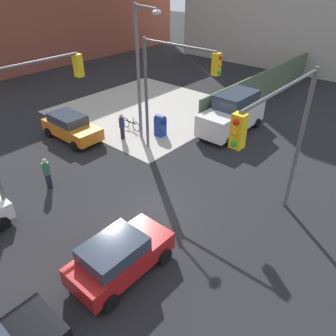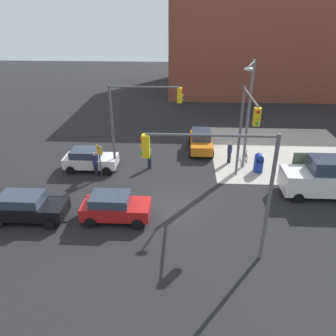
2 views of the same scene
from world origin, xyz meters
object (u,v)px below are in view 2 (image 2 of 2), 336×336
at_px(street_lamp_corner, 248,109).
at_px(coupe_white, 90,159).
at_px(pedestrian_walking_north, 149,158).
at_px(traffic_signal_nw_corner, 139,113).
at_px(hatchback_black, 27,207).
at_px(traffic_signal_se_corner, 221,173).
at_px(coupe_red, 115,207).
at_px(traffic_signal_ne_corner, 246,123).
at_px(pedestrian_crossing, 95,164).
at_px(mailbox_blue, 259,163).
at_px(pedestrian_waiting, 229,152).
at_px(van_white_delivery, 327,178).
at_px(bicycle_leaning_on_fence, 245,156).
at_px(coupe_orange, 201,141).

xyz_separation_m(street_lamp_corner, coupe_white, (-11.56, -0.65, -3.86)).
distance_m(street_lamp_corner, pedestrian_walking_north, 8.06).
bearing_deg(traffic_signal_nw_corner, hatchback_black, -132.09).
distance_m(traffic_signal_se_corner, coupe_red, 7.31).
bearing_deg(traffic_signal_se_corner, traffic_signal_ne_corner, 72.43).
distance_m(traffic_signal_nw_corner, pedestrian_crossing, 4.92).
bearing_deg(mailbox_blue, traffic_signal_ne_corner, -125.71).
bearing_deg(pedestrian_waiting, mailbox_blue, -157.32).
xyz_separation_m(traffic_signal_ne_corner, pedestrian_crossing, (-10.30, 1.16, -3.64)).
height_order(traffic_signal_nw_corner, traffic_signal_ne_corner, same).
xyz_separation_m(traffic_signal_nw_corner, coupe_white, (-3.90, 0.30, -3.77)).
xyz_separation_m(traffic_signal_se_corner, coupe_white, (-8.71, 9.30, -3.81)).
relative_size(street_lamp_corner, pedestrian_crossing, 4.38).
height_order(traffic_signal_se_corner, van_white_delivery, traffic_signal_se_corner).
relative_size(traffic_signal_se_corner, coupe_white, 1.65).
bearing_deg(pedestrian_walking_north, pedestrian_waiting, -61.03).
xyz_separation_m(mailbox_blue, hatchback_black, (-14.54, -6.88, 0.08)).
xyz_separation_m(coupe_white, bicycle_leaning_on_fence, (12.07, 2.40, -0.50)).
xyz_separation_m(mailbox_blue, bicycle_leaning_on_fence, (-0.60, 2.20, -0.42)).
bearing_deg(coupe_white, street_lamp_corner, 3.24).
xyz_separation_m(mailbox_blue, coupe_white, (-12.67, -0.20, 0.08)).
xyz_separation_m(pedestrian_walking_north, bicycle_leaning_on_fence, (7.60, 2.00, -0.53)).
bearing_deg(pedestrian_crossing, street_lamp_corner, -150.22).
distance_m(mailbox_blue, coupe_white, 12.67).
height_order(hatchback_black, pedestrian_crossing, pedestrian_crossing).
bearing_deg(pedestrian_walking_north, traffic_signal_nw_corner, 157.71).
relative_size(coupe_orange, pedestrian_waiting, 2.49).
relative_size(traffic_signal_ne_corner, coupe_red, 1.67).
bearing_deg(mailbox_blue, bicycle_leaning_on_fence, 105.28).
distance_m(traffic_signal_ne_corner, mailbox_blue, 4.82).
relative_size(mailbox_blue, coupe_red, 0.37).
distance_m(traffic_signal_se_corner, bicycle_leaning_on_fence, 12.91).
bearing_deg(coupe_white, van_white_delivery, -10.39).
distance_m(coupe_orange, pedestrian_waiting, 3.30).
relative_size(van_white_delivery, pedestrian_waiting, 3.14).
relative_size(mailbox_blue, pedestrian_crossing, 0.78).
bearing_deg(pedestrian_walking_north, traffic_signal_se_corner, -139.25).
height_order(van_white_delivery, pedestrian_walking_north, van_white_delivery).
height_order(mailbox_blue, van_white_delivery, van_white_delivery).
height_order(traffic_signal_ne_corner, bicycle_leaning_on_fence, traffic_signal_ne_corner).
height_order(traffic_signal_se_corner, hatchback_black, traffic_signal_se_corner).
relative_size(street_lamp_corner, pedestrian_walking_north, 4.74).
bearing_deg(hatchback_black, pedestrian_waiting, 33.76).
relative_size(street_lamp_corner, coupe_red, 2.05).
bearing_deg(traffic_signal_nw_corner, pedestrian_crossing, -167.75).
bearing_deg(pedestrian_waiting, hatchback_black, 93.31).
height_order(street_lamp_corner, mailbox_blue, street_lamp_corner).
bearing_deg(pedestrian_crossing, bicycle_leaning_on_fence, -142.24).
bearing_deg(traffic_signal_ne_corner, pedestrian_waiting, 94.44).
distance_m(traffic_signal_se_corner, pedestrian_waiting, 11.79).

